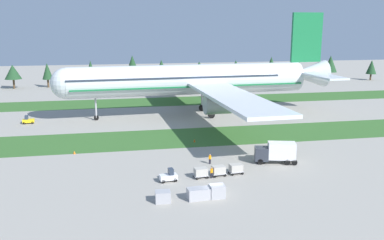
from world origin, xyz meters
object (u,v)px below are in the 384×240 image
(cargo_dolly_third, at_px, (236,168))
(baggage_tug, at_px, (169,176))
(catering_truck, at_px, (276,152))
(uld_container_1, at_px, (204,193))
(uld_container_2, at_px, (217,191))
(uld_container_3, at_px, (195,194))
(taxiway_marker_0, at_px, (194,141))
(cargo_dolly_lead, at_px, (201,172))
(pushback_tractor, at_px, (28,120))
(cargo_dolly_second, at_px, (219,170))
(uld_container_0, at_px, (163,197))
(taxiway_marker_1, at_px, (74,152))
(ground_crew_loader, at_px, (210,158))
(airliner, at_px, (197,79))
(ground_crew_marshaller, at_px, (212,172))

(cargo_dolly_third, bearing_deg, baggage_tug, 90.00)
(catering_truck, height_order, uld_container_1, catering_truck)
(uld_container_2, relative_size, uld_container_3, 1.00)
(uld_container_2, distance_m, taxiway_marker_0, 27.84)
(uld_container_3, bearing_deg, uld_container_2, 1.49)
(cargo_dolly_lead, bearing_deg, pushback_tractor, 30.17)
(cargo_dolly_second, relative_size, uld_container_3, 1.18)
(uld_container_0, xyz_separation_m, taxiway_marker_1, (-13.09, 24.12, -0.46))
(baggage_tug, xyz_separation_m, catering_truck, (18.90, 5.13, 1.14))
(taxiway_marker_1, bearing_deg, pushback_tractor, 115.03)
(cargo_dolly_second, xyz_separation_m, uld_container_0, (-9.66, -8.27, -0.16))
(cargo_dolly_lead, distance_m, pushback_tractor, 53.82)
(cargo_dolly_lead, xyz_separation_m, taxiway_marker_1, (-19.87, 16.19, -0.62))
(ground_crew_loader, bearing_deg, baggage_tug, 11.20)
(pushback_tractor, bearing_deg, taxiway_marker_0, 54.12)
(uld_container_3, height_order, taxiway_marker_1, uld_container_3)
(cargo_dolly_lead, distance_m, uld_container_0, 10.44)
(airliner, bearing_deg, uld_container_1, 166.62)
(uld_container_2, bearing_deg, ground_crew_loader, 80.69)
(catering_truck, bearing_deg, ground_crew_marshaller, 126.73)
(ground_crew_loader, bearing_deg, ground_crew_marshaller, 49.47)
(cargo_dolly_third, relative_size, uld_container_2, 1.18)
(cargo_dolly_lead, height_order, uld_container_2, uld_container_2)
(uld_container_2, bearing_deg, baggage_tug, 127.61)
(baggage_tug, bearing_deg, cargo_dolly_second, -90.00)
(airliner, relative_size, taxiway_marker_0, 152.21)
(cargo_dolly_third, bearing_deg, taxiway_marker_1, 52.02)
(catering_truck, xyz_separation_m, uld_container_3, (-16.39, -12.45, -1.17))
(uld_container_0, xyz_separation_m, uld_container_1, (5.49, 0.10, 0.00))
(cargo_dolly_lead, distance_m, taxiway_marker_0, 20.12)
(airliner, xyz_separation_m, uld_container_2, (-8.05, -52.78, -8.38))
(cargo_dolly_lead, xyz_separation_m, uld_container_3, (-2.48, -7.92, -0.14))
(airliner, bearing_deg, taxiway_marker_0, 164.53)
(ground_crew_marshaller, height_order, uld_container_1, ground_crew_marshaller)
(cargo_dolly_lead, bearing_deg, taxiway_marker_1, 44.01)
(cargo_dolly_second, bearing_deg, airliner, -14.19)
(baggage_tug, relative_size, taxiway_marker_0, 4.74)
(cargo_dolly_lead, relative_size, ground_crew_loader, 1.36)
(taxiway_marker_1, bearing_deg, airliner, 45.24)
(pushback_tractor, height_order, uld_container_3, pushback_tractor)
(airliner, distance_m, pushback_tractor, 41.93)
(baggage_tug, height_order, uld_container_1, baggage_tug)
(baggage_tug, height_order, uld_container_3, baggage_tug)
(cargo_dolly_third, distance_m, pushback_tractor, 56.95)
(cargo_dolly_lead, relative_size, cargo_dolly_third, 1.00)
(ground_crew_marshaller, bearing_deg, taxiway_marker_1, 104.39)
(airliner, relative_size, cargo_dolly_second, 37.15)
(baggage_tug, bearing_deg, pushback_tractor, 25.33)
(uld_container_2, xyz_separation_m, taxiway_marker_1, (-20.46, 24.03, -0.60))
(uld_container_0, distance_m, uld_container_3, 4.31)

